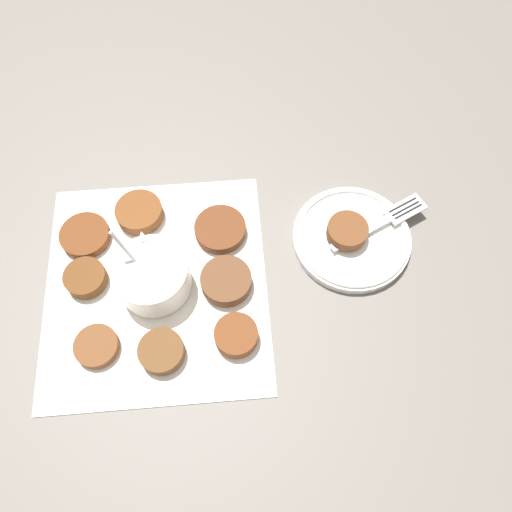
# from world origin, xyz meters

# --- Properties ---
(ground_plane) EXTENTS (4.00, 4.00, 0.00)m
(ground_plane) POSITION_xyz_m (0.00, 0.00, 0.00)
(ground_plane) COLOR #605B56
(napkin) EXTENTS (0.39, 0.37, 0.00)m
(napkin) POSITION_xyz_m (0.00, -0.00, 0.00)
(napkin) COLOR white
(napkin) RESTS_ON ground_plane
(sauce_bowl) EXTENTS (0.11, 0.10, 0.11)m
(sauce_bowl) POSITION_xyz_m (0.00, 0.00, 0.03)
(sauce_bowl) COLOR white
(sauce_bowl) RESTS_ON napkin
(fritter_0) EXTENTS (0.07, 0.07, 0.02)m
(fritter_0) POSITION_xyz_m (0.12, 0.00, 0.01)
(fritter_0) COLOR brown
(fritter_0) RESTS_ON napkin
(fritter_1) EXTENTS (0.06, 0.06, 0.02)m
(fritter_1) POSITION_xyz_m (-0.11, -0.09, 0.01)
(fritter_1) COLOR brown
(fritter_1) RESTS_ON napkin
(fritter_2) EXTENTS (0.06, 0.06, 0.01)m
(fritter_2) POSITION_xyz_m (-0.07, 0.09, 0.01)
(fritter_2) COLOR brown
(fritter_2) RESTS_ON napkin
(fritter_3) EXTENTS (0.07, 0.07, 0.02)m
(fritter_3) POSITION_xyz_m (-0.03, -0.09, 0.01)
(fritter_3) COLOR brown
(fritter_3) RESTS_ON napkin
(fritter_4) EXTENTS (0.06, 0.06, 0.02)m
(fritter_4) POSITION_xyz_m (0.03, 0.09, 0.01)
(fritter_4) COLOR brown
(fritter_4) RESTS_ON napkin
(fritter_5) EXTENTS (0.08, 0.08, 0.02)m
(fritter_5) POSITION_xyz_m (0.06, -0.11, 0.01)
(fritter_5) COLOR #5B311B
(fritter_5) RESTS_ON napkin
(fritter_6) EXTENTS (0.06, 0.06, 0.02)m
(fritter_6) POSITION_xyz_m (-0.10, 0.01, 0.01)
(fritter_6) COLOR brown
(fritter_6) RESTS_ON napkin
(fritter_7) EXTENTS (0.07, 0.07, 0.01)m
(fritter_7) POSITION_xyz_m (0.10, 0.08, 0.01)
(fritter_7) COLOR brown
(fritter_7) RESTS_ON napkin
(serving_plate) EXTENTS (0.17, 0.17, 0.02)m
(serving_plate) POSITION_xyz_m (-0.01, -0.29, 0.01)
(serving_plate) COLOR white
(serving_plate) RESTS_ON ground_plane
(fritter_on_plate) EXTENTS (0.06, 0.06, 0.02)m
(fritter_on_plate) POSITION_xyz_m (-0.01, -0.28, 0.03)
(fritter_on_plate) COLOR brown
(fritter_on_plate) RESTS_ON serving_plate
(fork) EXTENTS (0.06, 0.16, 0.00)m
(fork) POSITION_xyz_m (-0.00, -0.35, 0.02)
(fork) COLOR silver
(fork) RESTS_ON serving_plate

